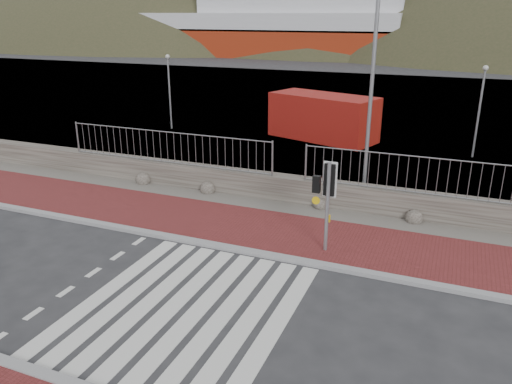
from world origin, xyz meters
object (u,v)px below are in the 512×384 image
at_px(streetlight, 376,82).
at_px(shipping_container, 323,117).
at_px(traffic_signal_far, 327,188).
at_px(ferry, 263,19).

distance_m(streetlight, shipping_container, 9.94).
height_order(streetlight, shipping_container, streetlight).
bearing_deg(traffic_signal_far, shipping_container, -73.29).
bearing_deg(streetlight, traffic_signal_far, -111.17).
xyz_separation_m(ferry, traffic_signal_far, (26.81, -64.03, -3.48)).
relative_size(traffic_signal_far, shipping_container, 0.47).
relative_size(ferry, traffic_signal_far, 19.24).
height_order(traffic_signal_far, streetlight, streetlight).
xyz_separation_m(traffic_signal_far, shipping_container, (-3.50, 12.90, -0.74)).
distance_m(ferry, streetlight, 65.68).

